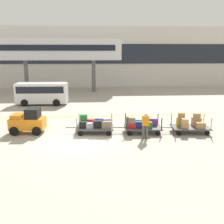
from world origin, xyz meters
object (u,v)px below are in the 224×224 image
object	(u,v)px
baggage_tug	(28,121)
baggage_cart_lead	(95,125)
baggage_handler	(145,125)
shuttle_van	(42,92)
baggage_cart_tail	(191,124)
baggage_cart_middle	(141,125)

from	to	relation	value
baggage_tug	baggage_cart_lead	world-z (taller)	baggage_tug
baggage_handler	shuttle_van	bearing A→B (deg)	125.74
baggage_cart_tail	shuttle_van	distance (m)	14.96
baggage_cart_lead	baggage_tug	bearing A→B (deg)	176.84
baggage_cart_tail	baggage_handler	distance (m)	3.27
baggage_cart_lead	shuttle_van	xyz separation A→B (m)	(-5.07, 9.69, 0.70)
shuttle_van	baggage_cart_lead	bearing A→B (deg)	-62.39
baggage_tug	baggage_handler	distance (m)	7.27
baggage_handler	baggage_cart_middle	bearing A→B (deg)	92.30
baggage_cart_lead	baggage_cart_middle	size ratio (longest dim) A/B	1.00
baggage_cart_middle	baggage_cart_tail	bearing A→B (deg)	-3.05
baggage_tug	baggage_cart_lead	bearing A→B (deg)	-3.16
shuttle_van	baggage_tug	bearing A→B (deg)	-84.50
baggage_cart_lead	baggage_cart_middle	bearing A→B (deg)	-3.51
baggage_tug	baggage_cart_middle	distance (m)	7.05
baggage_cart_middle	baggage_cart_tail	xyz separation A→B (m)	(3.13, -0.17, 0.03)
baggage_cart_lead	shuttle_van	size ratio (longest dim) A/B	0.63
baggage_cart_lead	baggage_cart_tail	world-z (taller)	baggage_cart_tail
baggage_cart_lead	baggage_handler	distance (m)	3.27
shuttle_van	baggage_cart_tail	bearing A→B (deg)	-42.19
baggage_cart_middle	baggage_tug	bearing A→B (deg)	176.69
baggage_handler	shuttle_van	size ratio (longest dim) A/B	0.32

